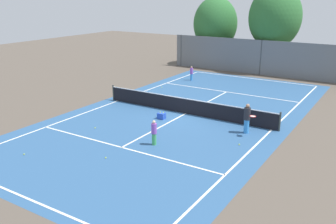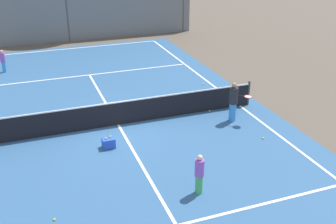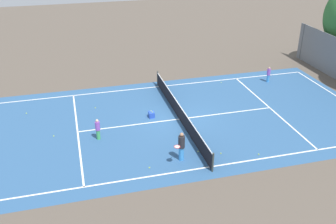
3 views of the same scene
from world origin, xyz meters
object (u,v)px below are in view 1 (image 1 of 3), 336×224
at_px(player_2, 154,132).
at_px(tennis_ball_4, 162,87).
at_px(tennis_ball_3, 280,114).
at_px(player_0, 191,73).
at_px(player_1, 247,118).
at_px(tennis_ball_7, 245,125).
at_px(ball_crate, 161,116).
at_px(tennis_ball_5, 95,128).
at_px(tennis_ball_1, 24,154).
at_px(tennis_ball_8, 106,158).
at_px(tennis_ball_6, 159,117).
at_px(tennis_ball_2, 260,121).
at_px(tennis_ball_0, 239,144).

height_order(player_2, tennis_ball_4, player_2).
bearing_deg(tennis_ball_3, player_0, 149.51).
height_order(player_1, tennis_ball_7, player_1).
relative_size(ball_crate, tennis_ball_5, 6.69).
distance_m(tennis_ball_1, tennis_ball_4, 14.52).
xyz_separation_m(player_1, ball_crate, (-5.21, -0.43, -0.67)).
height_order(tennis_ball_5, tennis_ball_8, same).
distance_m(player_0, tennis_ball_4, 3.73).
bearing_deg(tennis_ball_8, tennis_ball_6, 100.47).
relative_size(tennis_ball_4, tennis_ball_6, 1.00).
height_order(tennis_ball_4, tennis_ball_8, same).
xyz_separation_m(player_2, ball_crate, (-1.90, 3.59, -0.48)).
relative_size(tennis_ball_2, tennis_ball_6, 1.00).
height_order(player_2, tennis_ball_6, player_2).
relative_size(player_0, tennis_ball_1, 18.73).
height_order(tennis_ball_7, tennis_ball_8, same).
bearing_deg(player_0, tennis_ball_1, -87.11).
height_order(player_1, ball_crate, player_1).
bearing_deg(tennis_ball_4, tennis_ball_7, -29.12).
height_order(tennis_ball_3, tennis_ball_4, same).
distance_m(tennis_ball_2, tennis_ball_8, 9.82).
distance_m(player_2, ball_crate, 4.09).
xyz_separation_m(player_1, tennis_ball_5, (-7.46, -3.83, -0.81)).
bearing_deg(tennis_ball_8, ball_crate, 98.64).
relative_size(tennis_ball_4, tennis_ball_7, 1.00).
height_order(player_2, tennis_ball_2, player_2).
relative_size(player_2, tennis_ball_2, 19.52).
bearing_deg(tennis_ball_0, tennis_ball_1, -141.36).
xyz_separation_m(tennis_ball_1, tennis_ball_8, (3.52, 1.74, 0.00)).
height_order(tennis_ball_0, tennis_ball_7, same).
bearing_deg(tennis_ball_4, tennis_ball_6, -57.97).
distance_m(ball_crate, tennis_ball_8, 6.20).
relative_size(player_1, tennis_ball_8, 24.87).
xyz_separation_m(tennis_ball_4, tennis_ball_7, (8.99, -5.01, 0.00)).
relative_size(player_0, player_1, 0.75).
xyz_separation_m(player_1, tennis_ball_4, (-9.47, 6.13, -0.81)).
xyz_separation_m(tennis_ball_6, tennis_ball_7, (4.95, 1.44, 0.00)).
xyz_separation_m(ball_crate, tennis_ball_2, (5.23, 2.70, -0.15)).
relative_size(tennis_ball_0, tennis_ball_4, 1.00).
bearing_deg(player_2, tennis_ball_7, 61.23).
bearing_deg(tennis_ball_0, tennis_ball_8, -134.07).
distance_m(player_0, tennis_ball_3, 10.87).
height_order(tennis_ball_5, tennis_ball_6, same).
relative_size(player_0, tennis_ball_7, 18.73).
relative_size(tennis_ball_5, tennis_ball_6, 1.00).
height_order(ball_crate, tennis_ball_2, ball_crate).
relative_size(tennis_ball_2, tennis_ball_3, 1.00).
distance_m(player_0, tennis_ball_2, 11.50).
xyz_separation_m(player_1, tennis_ball_3, (0.64, 4.22, -0.81)).
relative_size(tennis_ball_0, tennis_ball_3, 1.00).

